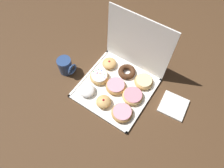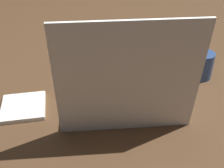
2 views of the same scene
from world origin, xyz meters
The scene contains 14 objects.
ground_plane centered at (0.00, 0.00, 0.00)m, with size 3.00×3.00×0.00m, color #4C331E.
donut_box centered at (0.00, 0.00, 0.01)m, with size 0.40×0.40×0.01m.
box_lid_open centered at (0.00, 0.22, 0.18)m, with size 0.40×0.37×0.01m, color white.
powdered_filled_donut_0 centered at (-0.12, -0.12, 0.03)m, with size 0.09×0.09×0.04m.
jelly_filled_donut_1 centered at (0.00, -0.12, 0.03)m, with size 0.08×0.08×0.05m.
pink_frosted_donut_2 centered at (0.12, -0.12, 0.03)m, with size 0.12×0.12×0.04m.
sprinkle_donut_3 centered at (-0.12, 0.00, 0.03)m, with size 0.11×0.11×0.04m.
pink_frosted_donut_4 centered at (0.00, 0.00, 0.03)m, with size 0.12×0.12×0.04m.
pink_frosted_donut_5 centered at (0.12, 0.00, 0.03)m, with size 0.12×0.12×0.04m.
jelly_filled_donut_6 centered at (-0.12, 0.12, 0.03)m, with size 0.09×0.09×0.05m.
chocolate_cake_ring_donut_7 centered at (0.00, 0.12, 0.03)m, with size 0.11×0.11×0.03m.
glazed_ring_donut_8 centered at (0.12, 0.12, 0.03)m, with size 0.11×0.11×0.04m.
coffee_mug centered at (-0.32, -0.06, 0.05)m, with size 0.11×0.09×0.10m.
napkin_stack centered at (0.33, 0.08, 0.01)m, with size 0.14×0.14×0.01m, color white.
Camera 1 is at (0.32, -0.52, 1.07)m, focal length 33.19 mm.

